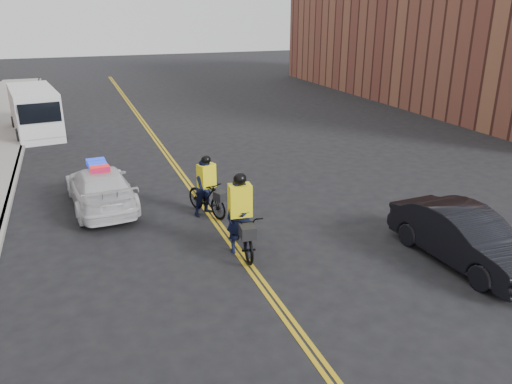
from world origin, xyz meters
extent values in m
plane|color=black|center=(0.00, 0.00, 0.00)|extent=(120.00, 120.00, 0.00)
cube|color=gold|center=(-0.08, 8.00, 0.01)|extent=(0.10, 60.00, 0.01)
cube|color=gold|center=(0.08, 8.00, 0.01)|extent=(0.10, 60.00, 0.01)
cube|color=gray|center=(-6.00, 8.00, 0.07)|extent=(0.20, 60.00, 0.15)
cube|color=brown|center=(22.00, 18.00, 5.50)|extent=(12.00, 30.00, 11.00)
imported|color=white|center=(-3.13, 4.93, 0.66)|extent=(2.21, 4.70, 1.32)
cube|color=#0C26CC|center=(-3.13, 4.93, 1.40)|extent=(0.65, 1.25, 0.16)
imported|color=black|center=(5.15, -2.14, 0.70)|extent=(1.71, 4.32, 1.40)
cube|color=white|center=(-5.45, 16.44, 1.15)|extent=(2.72, 5.63, 2.30)
cube|color=white|center=(-5.13, 14.11, 0.95)|extent=(2.04, 1.06, 1.20)
cube|color=black|center=(-5.07, 13.71, 1.55)|extent=(1.80, 0.35, 0.90)
cylinder|color=black|center=(-6.17, 14.72, 0.35)|extent=(0.34, 0.73, 0.70)
cylinder|color=black|center=(-4.29, 14.98, 0.35)|extent=(0.34, 0.73, 0.70)
cylinder|color=black|center=(-6.61, 17.90, 0.35)|extent=(0.34, 0.73, 0.70)
cylinder|color=black|center=(-4.72, 18.16, 0.35)|extent=(0.34, 0.73, 0.70)
imported|color=black|center=(0.07, 0.38, 0.59)|extent=(0.99, 2.30, 1.17)
imported|color=black|center=(0.07, 0.38, 1.01)|extent=(0.78, 0.55, 2.01)
cube|color=yellow|center=(0.07, 0.38, 1.45)|extent=(0.61, 0.44, 0.85)
sphere|color=black|center=(0.07, 0.38, 2.02)|extent=(0.34, 0.34, 0.34)
cube|color=black|center=(0.00, -0.40, 0.91)|extent=(0.40, 0.45, 0.31)
imported|color=black|center=(-0.08, 3.13, 0.57)|extent=(1.19, 1.96, 1.14)
imported|color=black|center=(-0.08, 3.13, 0.88)|extent=(1.04, 0.93, 1.76)
cube|color=yellow|center=(-0.08, 3.13, 1.27)|extent=(0.59, 0.50, 0.74)
sphere|color=black|center=(-0.08, 3.13, 1.77)|extent=(0.30, 0.30, 0.30)
cube|color=black|center=(0.17, 2.49, 0.80)|extent=(0.43, 0.46, 0.27)
camera|label=1|loc=(-3.69, -10.90, 6.10)|focal=35.00mm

